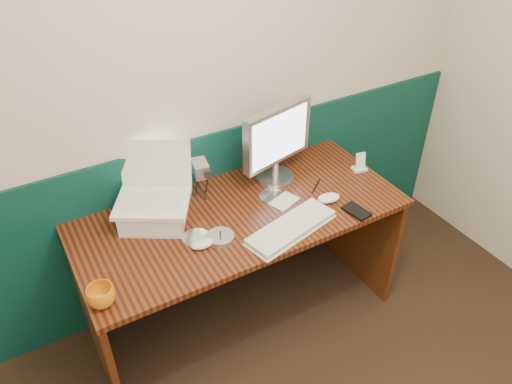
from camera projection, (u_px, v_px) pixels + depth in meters
back_wall at (184, 93)px, 2.34m from camera, size 3.50×0.04×2.50m
wainscot at (196, 218)px, 2.78m from camera, size 3.48×0.02×1.00m
desk at (242, 268)px, 2.64m from camera, size 1.60×0.70×0.75m
laptop_riser at (154, 213)px, 2.33m from camera, size 0.37×0.36×0.10m
laptop at (149, 180)px, 2.22m from camera, size 0.42×0.39×0.28m
monitor at (276, 144)px, 2.53m from camera, size 0.44×0.22×0.42m
keyboard at (291, 228)px, 2.30m from camera, size 0.48×0.25×0.03m
mouse_right at (329, 198)px, 2.48m from camera, size 0.13×0.09×0.04m
mouse_left at (202, 244)px, 2.21m from camera, size 0.11×0.07×0.04m
mug at (101, 296)px, 1.93m from camera, size 0.11×0.11×0.09m
camcorder at (201, 181)px, 2.47m from camera, size 0.10×0.13×0.18m
cd_spindle at (220, 237)px, 2.25m from camera, size 0.12×0.12×0.03m
cd_loose_a at (196, 237)px, 2.27m from camera, size 0.13×0.13×0.00m
cd_loose_b at (271, 196)px, 2.53m from camera, size 0.13×0.13×0.00m
pen at (316, 186)px, 2.59m from camera, size 0.10×0.08×0.01m
papers at (284, 201)px, 2.49m from camera, size 0.17×0.14×0.00m
dock at (359, 169)px, 2.71m from camera, size 0.09×0.07×0.01m
music_player at (361, 161)px, 2.68m from camera, size 0.06×0.04×0.09m
pda at (357, 211)px, 2.41m from camera, size 0.10×0.14×0.02m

